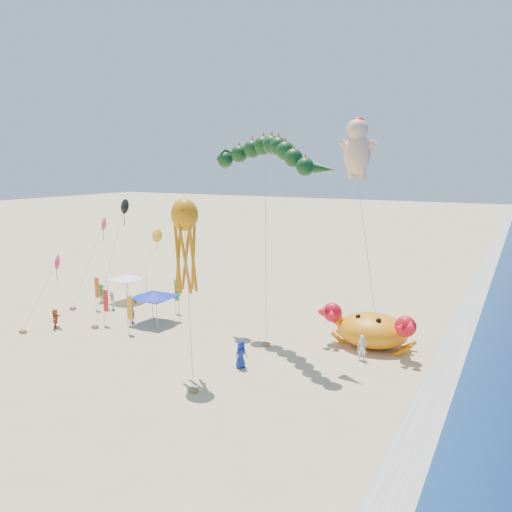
{
  "coord_description": "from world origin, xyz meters",
  "views": [
    {
      "loc": [
        15.8,
        -30.85,
        13.34
      ],
      "look_at": [
        -2.0,
        2.0,
        6.5
      ],
      "focal_mm": 35.0,
      "sensor_mm": 36.0,
      "label": 1
    }
  ],
  "objects_px": {
    "dragon_kite": "(263,159)",
    "canopy_blue": "(154,295)",
    "cherub_kite": "(357,146)",
    "octopus_kite": "(185,239)",
    "canopy_white": "(127,277)",
    "crab_inflatable": "(372,329)"
  },
  "relations": [
    {
      "from": "dragon_kite",
      "to": "canopy_white",
      "type": "bearing_deg",
      "value": 170.48
    },
    {
      "from": "dragon_kite",
      "to": "crab_inflatable",
      "type": "bearing_deg",
      "value": 12.76
    },
    {
      "from": "crab_inflatable",
      "to": "dragon_kite",
      "type": "xyz_separation_m",
      "value": [
        -8.19,
        -1.85,
        12.37
      ]
    },
    {
      "from": "cherub_kite",
      "to": "crab_inflatable",
      "type": "bearing_deg",
      "value": -59.98
    },
    {
      "from": "dragon_kite",
      "to": "canopy_blue",
      "type": "bearing_deg",
      "value": -172.83
    },
    {
      "from": "cherub_kite",
      "to": "canopy_blue",
      "type": "xyz_separation_m",
      "value": [
        -14.54,
        -9.11,
        -12.41
      ]
    },
    {
      "from": "dragon_kite",
      "to": "canopy_white",
      "type": "distance_m",
      "value": 20.3
    },
    {
      "from": "crab_inflatable",
      "to": "dragon_kite",
      "type": "bearing_deg",
      "value": -167.24
    },
    {
      "from": "cherub_kite",
      "to": "canopy_white",
      "type": "height_order",
      "value": "cherub_kite"
    },
    {
      "from": "canopy_blue",
      "to": "cherub_kite",
      "type": "bearing_deg",
      "value": 32.07
    },
    {
      "from": "dragon_kite",
      "to": "octopus_kite",
      "type": "distance_m",
      "value": 9.77
    },
    {
      "from": "octopus_kite",
      "to": "canopy_white",
      "type": "xyz_separation_m",
      "value": [
        -15.53,
        11.15,
        -6.37
      ]
    },
    {
      "from": "cherub_kite",
      "to": "canopy_white",
      "type": "bearing_deg",
      "value": -166.58
    },
    {
      "from": "octopus_kite",
      "to": "canopy_blue",
      "type": "relative_size",
      "value": 3.21
    },
    {
      "from": "crab_inflatable",
      "to": "cherub_kite",
      "type": "xyz_separation_m",
      "value": [
        -3.48,
        6.02,
        13.47
      ]
    },
    {
      "from": "cherub_kite",
      "to": "octopus_kite",
      "type": "xyz_separation_m",
      "value": [
        -5.8,
        -16.24,
        -6.04
      ]
    },
    {
      "from": "cherub_kite",
      "to": "canopy_blue",
      "type": "height_order",
      "value": "cherub_kite"
    },
    {
      "from": "canopy_blue",
      "to": "canopy_white",
      "type": "height_order",
      "value": "same"
    },
    {
      "from": "dragon_kite",
      "to": "canopy_blue",
      "type": "distance_m",
      "value": 15.04
    },
    {
      "from": "cherub_kite",
      "to": "octopus_kite",
      "type": "bearing_deg",
      "value": -109.66
    },
    {
      "from": "dragon_kite",
      "to": "cherub_kite",
      "type": "height_order",
      "value": "cherub_kite"
    },
    {
      "from": "cherub_kite",
      "to": "canopy_blue",
      "type": "bearing_deg",
      "value": -147.93
    }
  ]
}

